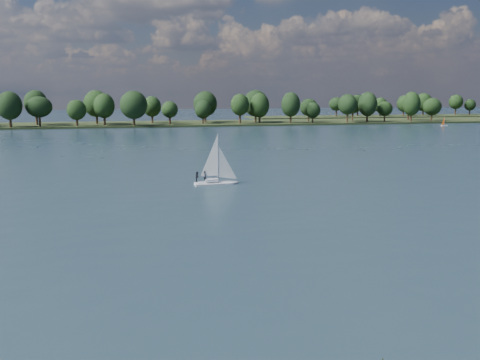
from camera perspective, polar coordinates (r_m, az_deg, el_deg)
name	(u,v)px	position (r m, az deg, el deg)	size (l,w,h in m)	color
ground	(216,151)	(126.95, -2.58, 3.12)	(700.00, 700.00, 0.00)	#233342
far_shore	(167,125)	(237.54, -7.75, 5.88)	(660.00, 40.00, 1.50)	black
far_shore_back	(429,116)	(338.58, 19.53, 6.41)	(220.00, 30.00, 1.40)	black
sailboat	(214,170)	(79.48, -2.81, 1.09)	(6.14, 2.02, 7.98)	silver
dinghy_orange	(444,124)	(241.90, 20.96, 5.65)	(2.65, 1.20, 4.12)	silver
treeline	(164,106)	(233.42, -8.09, 7.81)	(563.23, 74.19, 17.93)	black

